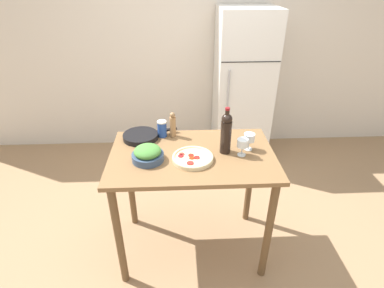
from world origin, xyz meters
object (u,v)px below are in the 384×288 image
at_px(cast_iron_skillet, 141,136).
at_px(refrigerator, 242,88).
at_px(salad_bowl, 148,154).
at_px(wine_bottle, 226,132).
at_px(wine_glass_near, 243,144).
at_px(wine_glass_far, 249,138).
at_px(homemade_pizza, 193,158).
at_px(salt_canister, 162,129).
at_px(pepper_mill, 173,125).

bearing_deg(cast_iron_skillet, refrigerator, 50.65).
distance_m(refrigerator, cast_iron_skillet, 1.66).
bearing_deg(salad_bowl, wine_bottle, 8.60).
height_order(wine_glass_near, salad_bowl, wine_glass_near).
bearing_deg(wine_glass_far, wine_glass_near, -129.79).
bearing_deg(refrigerator, wine_glass_far, -99.58).
bearing_deg(homemade_pizza, wine_glass_far, 16.71).
bearing_deg(wine_glass_near, salt_canister, 151.83).
height_order(wine_glass_far, salt_canister, salt_canister).
height_order(refrigerator, salad_bowl, refrigerator).
distance_m(refrigerator, homemade_pizza, 1.74).
distance_m(refrigerator, pepper_mill, 1.50).
bearing_deg(salad_bowl, cast_iron_skillet, 104.44).
relative_size(salad_bowl, salt_canister, 1.68).
bearing_deg(pepper_mill, wine_glass_near, -32.14).
bearing_deg(salad_bowl, wine_glass_near, 3.09).
xyz_separation_m(wine_bottle, salad_bowl, (-0.55, -0.08, -0.11)).
distance_m(wine_glass_near, salad_bowl, 0.66).
height_order(wine_bottle, wine_glass_near, wine_bottle).
relative_size(wine_glass_near, wine_glass_far, 1.00).
relative_size(pepper_mill, salt_canister, 1.54).
bearing_deg(wine_bottle, salt_canister, 150.56).
xyz_separation_m(wine_bottle, wine_glass_near, (0.11, -0.05, -0.07)).
xyz_separation_m(refrigerator, homemade_pizza, (-0.66, -1.61, 0.08)).
distance_m(refrigerator, wine_bottle, 1.59).
bearing_deg(cast_iron_skillet, pepper_mill, 6.79).
bearing_deg(refrigerator, homemade_pizza, -112.37).
bearing_deg(homemade_pizza, pepper_mill, 111.72).
xyz_separation_m(wine_glass_near, salad_bowl, (-0.66, -0.04, -0.04)).
xyz_separation_m(wine_glass_near, salt_canister, (-0.57, 0.31, -0.03)).
relative_size(wine_bottle, wine_glass_near, 2.71).
bearing_deg(wine_glass_near, pepper_mill, 147.86).
distance_m(pepper_mill, salt_canister, 0.09).
relative_size(wine_bottle, wine_glass_far, 2.71).
bearing_deg(wine_glass_near, salad_bowl, -176.91).
xyz_separation_m(wine_bottle, cast_iron_skillet, (-0.63, 0.23, -0.14)).
bearing_deg(salt_canister, homemade_pizza, -57.50).
distance_m(wine_glass_far, cast_iron_skillet, 0.83).
xyz_separation_m(refrigerator, wine_bottle, (-0.43, -1.51, 0.22)).
bearing_deg(wine_glass_far, refrigerator, 80.42).
xyz_separation_m(refrigerator, wine_glass_far, (-0.25, -1.48, 0.15)).
relative_size(salt_canister, cast_iron_skillet, 0.31).
relative_size(refrigerator, cast_iron_skillet, 4.18).
xyz_separation_m(refrigerator, pepper_mill, (-0.80, -1.25, 0.16)).
bearing_deg(refrigerator, salt_canister, -125.27).
height_order(salt_canister, cast_iron_skillet, salt_canister).
relative_size(wine_glass_far, salt_canister, 0.97).
bearing_deg(wine_bottle, pepper_mill, 145.35).
bearing_deg(wine_glass_near, homemade_pizza, -172.32).
bearing_deg(refrigerator, salad_bowl, -121.34).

